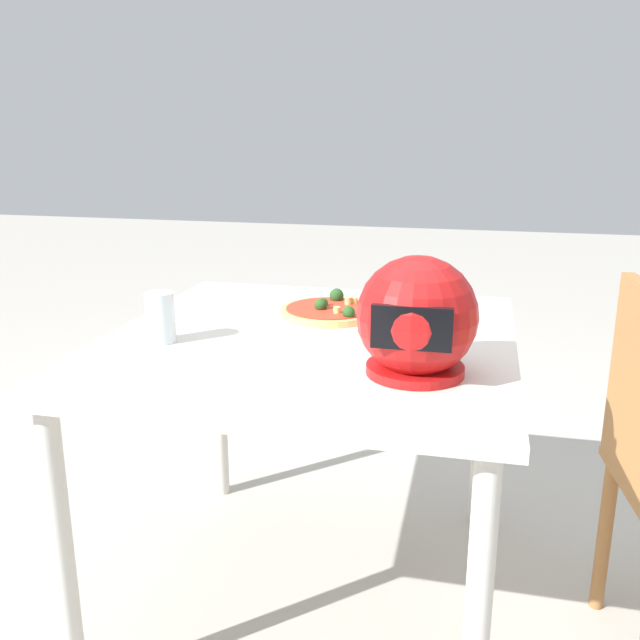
{
  "coord_description": "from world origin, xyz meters",
  "views": [
    {
      "loc": [
        -0.39,
        1.58,
        1.23
      ],
      "look_at": [
        -0.01,
        -0.08,
        0.75
      ],
      "focal_mm": 39.03,
      "sensor_mm": 36.0,
      "label": 1
    }
  ],
  "objects_px": {
    "motorcycle_helmet": "(417,319)",
    "drinking_glass": "(161,317)",
    "dining_table": "(310,369)",
    "pizza": "(330,310)"
  },
  "relations": [
    {
      "from": "drinking_glass",
      "to": "pizza",
      "type": "bearing_deg",
      "value": -140.84
    },
    {
      "from": "dining_table",
      "to": "motorcycle_helmet",
      "type": "bearing_deg",
      "value": 142.91
    },
    {
      "from": "motorcycle_helmet",
      "to": "drinking_glass",
      "type": "xyz_separation_m",
      "value": [
        0.61,
        -0.09,
        -0.06
      ]
    },
    {
      "from": "dining_table",
      "to": "drinking_glass",
      "type": "bearing_deg",
      "value": 20.26
    },
    {
      "from": "motorcycle_helmet",
      "to": "dining_table",
      "type": "bearing_deg",
      "value": -37.09
    },
    {
      "from": "motorcycle_helmet",
      "to": "drinking_glass",
      "type": "relative_size",
      "value": 2.06
    },
    {
      "from": "pizza",
      "to": "motorcycle_helmet",
      "type": "height_order",
      "value": "motorcycle_helmet"
    },
    {
      "from": "dining_table",
      "to": "motorcycle_helmet",
      "type": "xyz_separation_m",
      "value": [
        -0.28,
        0.21,
        0.2
      ]
    },
    {
      "from": "dining_table",
      "to": "pizza",
      "type": "height_order",
      "value": "pizza"
    },
    {
      "from": "motorcycle_helmet",
      "to": "pizza",
      "type": "bearing_deg",
      "value": -54.68
    }
  ]
}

